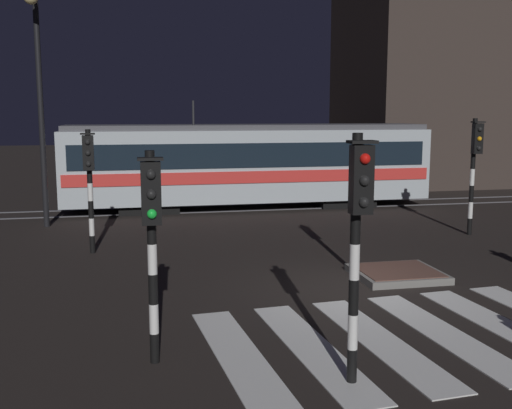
# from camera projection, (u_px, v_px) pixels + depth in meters

# --- Properties ---
(ground_plane) EXTENTS (120.00, 120.00, 0.00)m
(ground_plane) POSITION_uv_depth(u_px,v_px,m) (352.00, 290.00, 12.99)
(ground_plane) COLOR black
(rail_near) EXTENTS (80.00, 0.12, 0.03)m
(rail_near) POSITION_uv_depth(u_px,v_px,m) (252.00, 210.00, 23.28)
(rail_near) COLOR #59595E
(rail_near) RESTS_ON ground
(rail_far) EXTENTS (80.00, 0.12, 0.03)m
(rail_far) POSITION_uv_depth(u_px,v_px,m) (245.00, 205.00, 24.67)
(rail_far) COLOR #59595E
(rail_far) RESTS_ON ground
(crosswalk_zebra) EXTENTS (6.99, 4.76, 0.02)m
(crosswalk_zebra) POSITION_uv_depth(u_px,v_px,m) (411.00, 337.00, 10.26)
(crosswalk_zebra) COLOR silver
(crosswalk_zebra) RESTS_ON ground
(traffic_island) EXTENTS (1.90, 1.73, 0.18)m
(traffic_island) POSITION_uv_depth(u_px,v_px,m) (397.00, 274.00, 13.95)
(traffic_island) COLOR slate
(traffic_island) RESTS_ON ground
(traffic_light_corner_near_left) EXTENTS (0.36, 0.42, 3.20)m
(traffic_light_corner_near_left) POSITION_uv_depth(u_px,v_px,m) (152.00, 226.00, 8.83)
(traffic_light_corner_near_left) COLOR black
(traffic_light_corner_near_left) RESTS_ON ground
(traffic_light_kerb_mid_left) EXTENTS (0.36, 0.42, 3.47)m
(traffic_light_kerb_mid_left) POSITION_uv_depth(u_px,v_px,m) (358.00, 223.00, 8.11)
(traffic_light_kerb_mid_left) COLOR black
(traffic_light_kerb_mid_left) RESTS_ON ground
(traffic_light_median_centre) EXTENTS (0.36, 0.42, 3.15)m
(traffic_light_median_centre) POSITION_uv_depth(u_px,v_px,m) (356.00, 184.00, 14.13)
(traffic_light_median_centre) COLOR black
(traffic_light_median_centre) RESTS_ON ground
(traffic_light_corner_far_right) EXTENTS (0.36, 0.42, 3.55)m
(traffic_light_corner_far_right) POSITION_uv_depth(u_px,v_px,m) (475.00, 159.00, 18.37)
(traffic_light_corner_far_right) COLOR black
(traffic_light_corner_far_right) RESTS_ON ground
(traffic_light_corner_far_left) EXTENTS (0.36, 0.42, 3.29)m
(traffic_light_corner_far_left) POSITION_uv_depth(u_px,v_px,m) (89.00, 173.00, 15.96)
(traffic_light_corner_far_left) COLOR black
(traffic_light_corner_far_left) RESTS_ON ground
(street_lamp_trackside_left) EXTENTS (0.44, 1.21, 7.33)m
(street_lamp_trackside_left) POSITION_uv_depth(u_px,v_px,m) (38.00, 83.00, 19.17)
(street_lamp_trackside_left) COLOR black
(street_lamp_trackside_left) RESTS_ON ground
(tram) EXTENTS (14.18, 2.58, 4.15)m
(tram) POSITION_uv_depth(u_px,v_px,m) (248.00, 164.00, 23.71)
(tram) COLOR #B2BCC1
(tram) RESTS_ON ground
(building_backdrop) EXTENTS (10.35, 8.00, 10.62)m
(building_backdrop) POSITION_uv_depth(u_px,v_px,m) (447.00, 82.00, 32.54)
(building_backdrop) COLOR #382D28
(building_backdrop) RESTS_ON ground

